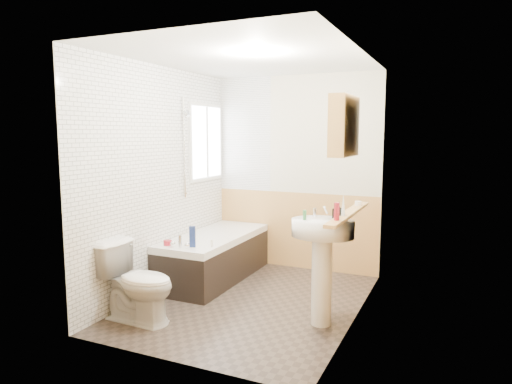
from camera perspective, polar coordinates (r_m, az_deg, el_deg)
floor at (r=4.94m, az=-0.73°, el=-13.55°), size 2.80×2.80×0.00m
ceiling at (r=4.68m, az=-0.79°, el=16.41°), size 2.80×2.80×0.00m
wall_back at (r=5.95m, az=5.00°, el=2.36°), size 2.20×0.02×2.50m
wall_front at (r=3.43m, az=-10.77°, el=-1.37°), size 2.20×0.02×2.50m
wall_left at (r=5.21m, az=-11.89°, el=1.54°), size 0.02×2.80×2.50m
wall_right at (r=4.30m, az=12.77°, el=0.32°), size 0.02×2.80×2.50m
wainscot_right at (r=4.46m, az=12.21°, el=-9.29°), size 0.01×2.80×1.00m
wainscot_front at (r=3.64m, az=-10.27°, el=-13.08°), size 2.20×0.01×1.00m
wainscot_back at (r=6.04m, az=4.85°, el=-4.76°), size 2.20×0.01×1.00m
tile_cladding_left at (r=5.20m, az=-11.69°, el=1.53°), size 0.01×2.80×2.50m
tile_return_back at (r=6.18m, az=-1.43°, el=7.22°), size 0.75×0.01×1.50m
window at (r=5.96m, az=-6.20°, el=6.21°), size 0.03×0.79×0.99m
bathtub at (r=5.63m, az=-5.21°, el=-7.90°), size 0.70×1.68×0.69m
shower_riser at (r=5.48m, az=-8.88°, el=6.59°), size 0.10×0.08×1.20m
toilet at (r=4.50m, az=-14.60°, el=-10.91°), size 0.77×0.45×0.74m
sink at (r=4.23m, az=8.29°, el=-7.23°), size 0.58×0.47×1.11m
pine_shelf at (r=4.26m, az=11.53°, el=-2.63°), size 0.10×1.37×0.03m
medicine_cabinet at (r=4.06m, az=10.94°, el=8.08°), size 0.15×0.58×0.52m
foam_can at (r=3.81m, az=10.06°, el=-2.42°), size 0.06×0.06×0.15m
green_bottle at (r=4.02m, az=10.85°, el=-1.61°), size 0.05×0.05×0.19m
black_jar at (r=4.65m, az=12.66°, el=-1.38°), size 0.07×0.07×0.04m
soap_bottle at (r=4.09m, az=10.23°, el=-3.14°), size 0.12×0.19×0.08m
clear_bottle at (r=4.14m, az=6.10°, el=-2.88°), size 0.04×0.04×0.09m
blue_gel at (r=4.96m, az=-7.94°, el=-5.54°), size 0.07×0.06×0.23m
cream_jar at (r=5.10m, az=-10.99°, el=-6.25°), size 0.09×0.09×0.06m
orange_bottle at (r=4.97m, az=-5.57°, el=-6.40°), size 0.03×0.03×0.07m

